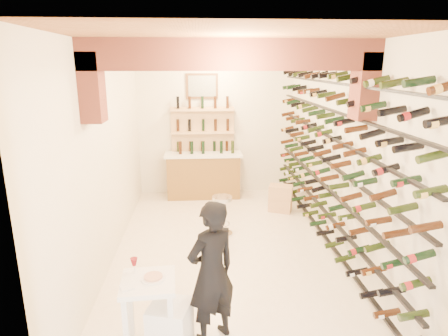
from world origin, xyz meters
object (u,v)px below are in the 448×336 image
chrome_barstool (222,213)px  crate_lower (280,205)px  person (212,273)px  back_counter (204,174)px  wine_rack (324,156)px  white_stool (170,326)px  tasting_table (149,292)px

chrome_barstool → crate_lower: chrome_barstool is taller
chrome_barstool → person: bearing=-96.1°
back_counter → wine_rack: bearing=-55.3°
white_stool → chrome_barstool: (0.72, 2.76, 0.15)m
back_counter → tasting_table: size_ratio=1.77×
person → crate_lower: (1.54, 3.68, -0.66)m
wine_rack → chrome_barstool: wine_rack is taller
wine_rack → back_counter: bearing=124.7°
wine_rack → white_stool: (-2.27, -2.16, -1.29)m
tasting_table → white_stool: (0.21, -0.03, -0.39)m
wine_rack → chrome_barstool: 2.01m
person → crate_lower: size_ratio=3.55×
person → chrome_barstool: person is taller
back_counter → crate_lower: (1.55, -1.00, -0.40)m
tasting_table → chrome_barstool: (0.93, 2.73, -0.24)m
white_stool → chrome_barstool: size_ratio=0.72×
tasting_table → person: size_ratio=0.60×
back_counter → chrome_barstool: (0.29, -2.05, -0.12)m
tasting_table → white_stool: tasting_table is taller
white_stool → person: person is taller
tasting_table → person: bearing=3.9°
wine_rack → white_stool: 3.39m
back_counter → person: size_ratio=1.07×
back_counter → crate_lower: back_counter is taller
crate_lower → chrome_barstool: bearing=-140.4°
tasting_table → chrome_barstool: 2.89m
white_stool → crate_lower: size_ratio=1.13×
white_stool → crate_lower: bearing=62.4°
back_counter → chrome_barstool: back_counter is taller
chrome_barstool → tasting_table: bearing=-108.9°
person → back_counter: bearing=-122.8°
wine_rack → person: bearing=-131.8°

